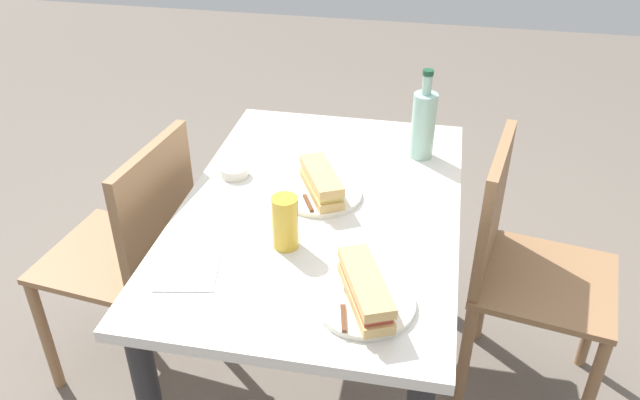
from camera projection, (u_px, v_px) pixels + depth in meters
ground_plane at (320, 387)px, 2.17m from camera, size 8.00×8.00×0.00m
dining_table at (320, 240)px, 1.84m from camera, size 1.14×0.75×0.72m
chair_far at (135, 250)px, 1.99m from camera, size 0.45×0.45×0.86m
chair_near at (519, 263)px, 1.93m from camera, size 0.47×0.47×0.86m
plate_near at (365, 303)px, 1.44m from camera, size 0.23×0.23×0.01m
baguette_sandwich_near at (365, 289)px, 1.41m from camera, size 0.24×0.16×0.07m
knife_near at (343, 306)px, 1.41m from camera, size 0.18×0.05×0.01m
plate_far at (321, 194)px, 1.81m from camera, size 0.23×0.23×0.01m
baguette_sandwich_far at (321, 182)px, 1.79m from camera, size 0.22×0.16×0.07m
knife_far at (305, 196)px, 1.79m from camera, size 0.17×0.09×0.01m
water_bottle at (423, 123)px, 1.96m from camera, size 0.07×0.07×0.28m
beer_glass at (285, 222)px, 1.59m from camera, size 0.07×0.07×0.14m
olive_bowl at (234, 171)px, 1.91m from camera, size 0.08×0.08×0.03m
paper_napkin at (188, 272)px, 1.53m from camera, size 0.16×0.16×0.00m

